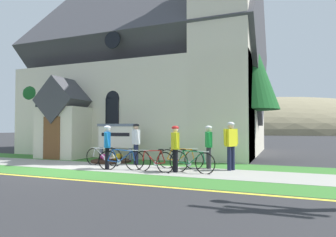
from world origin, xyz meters
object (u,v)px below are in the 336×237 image
Objects in this scene: bicycle_white at (121,160)px; cyclist_in_green_jersey at (107,144)px; church_sign at (116,137)px; cyclist_in_orange_jersey at (175,145)px; cyclist_in_red_jersey at (231,142)px; bicycle_yellow at (154,161)px; cyclist_in_yellow_jersey at (209,144)px; yard_deciduous_tree at (55,97)px; cyclist_in_blue_jersey at (136,140)px; bicycle_blue at (104,157)px; roadside_conifer at (249,68)px; bicycle_black at (191,162)px; bicycle_silver at (180,159)px.

cyclist_in_green_jersey reaches higher than bicycle_white.
cyclist_in_orange_jersey is at bearing -29.64° from church_sign.
cyclist_in_red_jersey is at bearing 17.76° from cyclist_in_green_jersey.
cyclist_in_yellow_jersey reaches higher than bicycle_yellow.
cyclist_in_orange_jersey is 11.86m from yard_deciduous_tree.
bicycle_yellow is 2.26m from cyclist_in_blue_jersey.
cyclist_in_green_jersey is (-3.50, -1.58, 0.00)m from cyclist_in_yellow_jersey.
cyclist_in_yellow_jersey is (-0.87, 0.18, -0.10)m from cyclist_in_red_jersey.
cyclist_in_yellow_jersey is 1.01× the size of cyclist_in_orange_jersey.
bicycle_blue is 8.52m from roadside_conifer.
cyclist_in_yellow_jersey is at bearing -19.78° from yard_deciduous_tree.
yard_deciduous_tree reaches higher than cyclist_in_green_jersey.
cyclist_in_yellow_jersey is at bearing 24.37° from cyclist_in_green_jersey.
bicycle_black is (2.62, 0.29, 0.01)m from bicycle_white.
church_sign is 1.75m from bicycle_blue.
cyclist_in_yellow_jersey is 12.13m from yard_deciduous_tree.
church_sign is at bearing 151.82° from cyclist_in_blue_jersey.
cyclist_in_blue_jersey reaches higher than bicycle_silver.
roadside_conifer is (4.14, 4.48, 3.59)m from cyclist_in_blue_jersey.
cyclist_in_yellow_jersey is (4.61, -0.81, -0.18)m from church_sign.
yard_deciduous_tree is at bearing 160.22° from cyclist_in_yellow_jersey.
church_sign reaches higher than bicycle_white.
bicycle_black is 7.27m from roadside_conifer.
bicycle_white is 1.03× the size of cyclist_in_orange_jersey.
cyclist_in_green_jersey is (-1.89, -0.06, 0.57)m from bicycle_yellow.
church_sign is 7.57m from roadside_conifer.
cyclist_in_red_jersey is 1.08× the size of cyclist_in_green_jersey.
cyclist_in_red_jersey is at bearing -91.71° from roadside_conifer.
cyclist_in_orange_jersey is at bearing -10.09° from bicycle_blue.
bicycle_yellow reaches higher than bicycle_black.
cyclist_in_yellow_jersey is at bearing 24.08° from bicycle_silver.
bicycle_blue is at bearing 162.84° from bicycle_yellow.
cyclist_in_green_jersey is (0.73, -0.87, 0.58)m from bicycle_blue.
cyclist_in_orange_jersey is (2.25, -1.33, -0.08)m from cyclist_in_blue_jersey.
church_sign is 2.65m from cyclist_in_green_jersey.
bicycle_silver is 11.54m from yard_deciduous_tree.
cyclist_in_green_jersey is at bearing -65.13° from church_sign.
cyclist_in_red_jersey is 1.09× the size of cyclist_in_orange_jersey.
bicycle_black is (4.31, -2.08, -0.74)m from church_sign.
bicycle_silver is 1.11× the size of cyclist_in_yellow_jersey.
bicycle_silver is at bearing 60.47° from bicycle_yellow.
bicycle_silver is at bearing 4.74° from bicycle_blue.
bicycle_silver is 1.11× the size of cyclist_in_green_jersey.
church_sign is at bearing 125.45° from bicycle_white.
cyclist_in_yellow_jersey is 1.58m from cyclist_in_orange_jersey.
yard_deciduous_tree is at bearing 156.31° from bicycle_silver.
cyclist_in_blue_jersey is at bearing -26.45° from yard_deciduous_tree.
roadside_conifer is (2.01, 4.95, 4.22)m from bicycle_silver.
bicycle_white is at bearing -173.63° from bicycle_black.
cyclist_in_blue_jersey is at bearing 33.64° from bicycle_blue.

